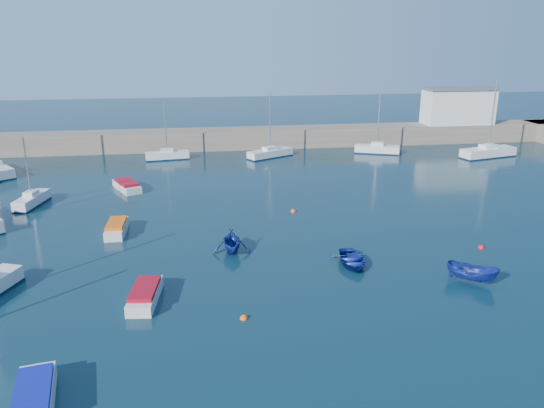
{
  "coord_description": "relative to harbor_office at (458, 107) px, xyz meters",
  "views": [
    {
      "loc": [
        -8.64,
        -27.81,
        15.32
      ],
      "look_at": [
        -2.41,
        14.4,
        1.6
      ],
      "focal_mm": 35.0,
      "sensor_mm": 36.0,
      "label": 1
    }
  ],
  "objects": [
    {
      "name": "sailboat_7",
      "position": [
        -14.44,
        -6.62,
        -4.5
      ],
      "size": [
        6.04,
        3.71,
        7.81
      ],
      "rotation": [
        0.0,
        0.0,
        1.19
      ],
      "color": "silver",
      "rests_on": "ground"
    },
    {
      "name": "dinghy_left",
      "position": [
        -36.31,
        -37.63,
        -4.25
      ],
      "size": [
        2.82,
        3.26,
        1.71
      ],
      "primitive_type": "imported",
      "rotation": [
        0.0,
        0.0,
        -0.01
      ],
      "color": "navy",
      "rests_on": "ground"
    },
    {
      "name": "dinghy_center",
      "position": [
        -28.21,
        -41.23,
        -4.72
      ],
      "size": [
        2.8,
        3.81,
        0.77
      ],
      "primitive_type": "imported",
      "rotation": [
        0.0,
        0.0,
        -0.04
      ],
      "color": "navy",
      "rests_on": "ground"
    },
    {
      "name": "buoy_0",
      "position": [
        -36.34,
        -47.4,
        -5.1
      ],
      "size": [
        0.46,
        0.46,
        0.46
      ],
      "primitive_type": "sphere",
      "color": "#F8500D",
      "rests_on": "ground"
    },
    {
      "name": "sailboat_5",
      "position": [
        -42.21,
        -6.25,
        -4.54
      ],
      "size": [
        5.58,
        2.25,
        7.23
      ],
      "rotation": [
        0.0,
        0.0,
        1.71
      ],
      "color": "silver",
      "rests_on": "ground"
    },
    {
      "name": "motorboat_2",
      "position": [
        -45.78,
        -19.74,
        -4.66
      ],
      "size": [
        3.38,
        4.82,
        0.94
      ],
      "rotation": [
        0.0,
        0.0,
        0.44
      ],
      "color": "silver",
      "rests_on": "ground"
    },
    {
      "name": "buoy_1",
      "position": [
        -17.71,
        -39.68,
        -5.1
      ],
      "size": [
        0.5,
        0.5,
        0.5
      ],
      "primitive_type": "sphere",
      "color": "red",
      "rests_on": "ground"
    },
    {
      "name": "motorboat_3",
      "position": [
        -45.94,
        -53.53,
        -4.61
      ],
      "size": [
        2.28,
        4.62,
        1.04
      ],
      "rotation": [
        0.0,
        0.0,
        0.17
      ],
      "color": "silver",
      "rests_on": "ground"
    },
    {
      "name": "ground",
      "position": [
        -30.0,
        -46.0,
        -5.1
      ],
      "size": [
        220.0,
        220.0,
        0.0
      ],
      "primitive_type": "plane",
      "color": "#0C2937",
      "rests_on": "ground"
    },
    {
      "name": "sailboat_6",
      "position": [
        -29.01,
        -6.94,
        -4.54
      ],
      "size": [
        6.29,
        4.56,
        8.17
      ],
      "rotation": [
        0.0,
        0.0,
        2.08
      ],
      "color": "silver",
      "rests_on": "ground"
    },
    {
      "name": "back_wall",
      "position": [
        -30.0,
        0.0,
        -3.8
      ],
      "size": [
        96.0,
        4.5,
        2.6
      ],
      "primitive_type": "cube",
      "color": "#726757",
      "rests_on": "ground"
    },
    {
      "name": "dinghy_right",
      "position": [
        -21.34,
        -44.94,
        -4.47
      ],
      "size": [
        3.33,
        3.0,
        1.26
      ],
      "primitive_type": "imported",
      "rotation": [
        0.0,
        0.0,
        0.9
      ],
      "color": "navy",
      "rests_on": "ground"
    },
    {
      "name": "buoy_3",
      "position": [
        -30.11,
        -29.24,
        -5.1
      ],
      "size": [
        0.48,
        0.48,
        0.48
      ],
      "primitive_type": "sphere",
      "color": "#F8500D",
      "rests_on": "ground"
    },
    {
      "name": "motorboat_1",
      "position": [
        -45.18,
        -32.46,
        -4.64
      ],
      "size": [
        1.48,
        4.02,
        0.98
      ],
      "rotation": [
        0.0,
        0.0,
        -0.02
      ],
      "color": "silver",
      "rests_on": "ground"
    },
    {
      "name": "motorboat_0",
      "position": [
        -42.0,
        -44.44,
        -4.66
      ],
      "size": [
        1.97,
        4.37,
        0.94
      ],
      "rotation": [
        0.0,
        0.0,
        -0.12
      ],
      "color": "silver",
      "rests_on": "ground"
    },
    {
      "name": "harbor_office",
      "position": [
        0.0,
        0.0,
        0.0
      ],
      "size": [
        10.0,
        4.0,
        5.0
      ],
      "primitive_type": "cube",
      "color": "silver",
      "rests_on": "back_wall"
    },
    {
      "name": "sailboat_8",
      "position": [
        -0.89,
        -10.95,
        -4.44
      ],
      "size": [
        7.91,
        3.91,
        9.95
      ],
      "rotation": [
        0.0,
        0.0,
        1.81
      ],
      "color": "silver",
      "rests_on": "ground"
    },
    {
      "name": "sailboat_3",
      "position": [
        -53.96,
        -23.85,
        -4.54
      ],
      "size": [
        2.33,
        4.98,
        6.51
      ],
      "rotation": [
        0.0,
        0.0,
        -0.21
      ],
      "color": "silver",
      "rests_on": "ground"
    }
  ]
}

